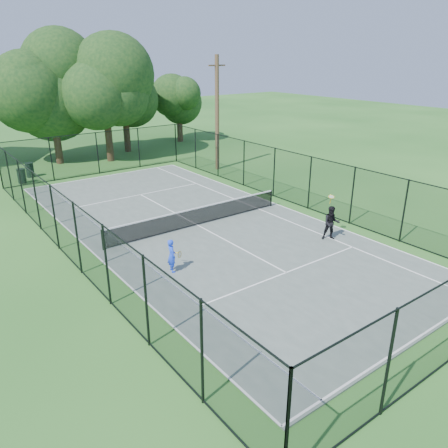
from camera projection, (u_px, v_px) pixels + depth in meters
ground at (198, 226)px, 22.14m from camera, size 120.00×120.00×0.00m
tennis_court at (198, 226)px, 22.13m from camera, size 11.00×24.00×0.06m
tennis_net at (197, 216)px, 21.93m from camera, size 10.08×0.08×0.95m
fence at (197, 198)px, 21.60m from camera, size 13.10×26.10×3.00m
tree_near_left at (50, 91)px, 32.80m from camera, size 6.95×6.95×9.07m
tree_near_mid at (105, 93)px, 33.73m from camera, size 6.57×6.57×8.59m
tree_near_right at (124, 98)px, 37.40m from camera, size 5.29×5.29×7.29m
tree_far_right at (179, 102)px, 42.15m from camera, size 4.65×4.65×6.16m
trash_bin_left at (22, 176)px, 29.31m from camera, size 0.58×0.58×0.99m
trash_bin_right at (30, 170)px, 30.79m from camera, size 0.58×0.58×1.02m
utility_pole at (217, 113)px, 31.65m from camera, size 1.40×0.30×8.14m
player_blue at (172, 256)px, 17.22m from camera, size 0.79×0.55×1.37m
player_black at (331, 223)px, 20.17m from camera, size 1.00×1.07×2.02m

